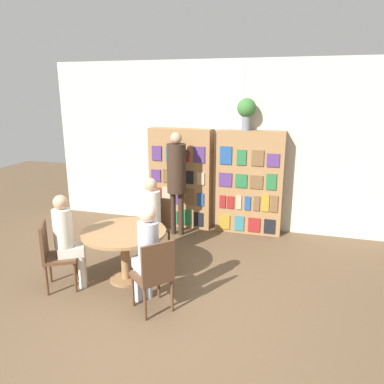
{
  "coord_description": "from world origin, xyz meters",
  "views": [
    {
      "loc": [
        1.48,
        -3.13,
        2.49
      ],
      "look_at": [
        -0.01,
        1.9,
        1.05
      ],
      "focal_mm": 35.0,
      "sensor_mm": 36.0,
      "label": 1
    }
  ],
  "objects_px": {
    "bookshelf_left": "(181,178)",
    "chair_far_side": "(154,273)",
    "librarian_standing": "(177,173)",
    "seated_reader_right": "(147,249)",
    "seated_reader_left": "(150,214)",
    "chair_near_camera": "(54,252)",
    "chair_left_side": "(156,224)",
    "bookshelf_right": "(250,183)",
    "flower_vase": "(246,110)",
    "reading_table": "(124,240)",
    "seated_reader_back": "(67,236)"
  },
  "relations": [
    {
      "from": "chair_far_side",
      "to": "bookshelf_right",
      "type": "bearing_deg",
      "value": 29.15
    },
    {
      "from": "chair_far_side",
      "to": "seated_reader_left",
      "type": "height_order",
      "value": "seated_reader_left"
    },
    {
      "from": "bookshelf_right",
      "to": "chair_far_side",
      "type": "xyz_separation_m",
      "value": [
        -0.65,
        -2.87,
        -0.41
      ]
    },
    {
      "from": "chair_left_side",
      "to": "seated_reader_right",
      "type": "height_order",
      "value": "seated_reader_right"
    },
    {
      "from": "bookshelf_right",
      "to": "flower_vase",
      "type": "height_order",
      "value": "flower_vase"
    },
    {
      "from": "reading_table",
      "to": "chair_near_camera",
      "type": "height_order",
      "value": "chair_near_camera"
    },
    {
      "from": "chair_far_side",
      "to": "reading_table",
      "type": "bearing_deg",
      "value": 90.0
    },
    {
      "from": "chair_near_camera",
      "to": "seated_reader_right",
      "type": "distance_m",
      "value": 1.31
    },
    {
      "from": "bookshelf_right",
      "to": "chair_left_side",
      "type": "relative_size",
      "value": 2.04
    },
    {
      "from": "reading_table",
      "to": "chair_far_side",
      "type": "bearing_deg",
      "value": -41.87
    },
    {
      "from": "bookshelf_left",
      "to": "flower_vase",
      "type": "bearing_deg",
      "value": 0.23
    },
    {
      "from": "bookshelf_right",
      "to": "librarian_standing",
      "type": "bearing_deg",
      "value": -157.04
    },
    {
      "from": "chair_near_camera",
      "to": "seated_reader_back",
      "type": "bearing_deg",
      "value": 90.0
    },
    {
      "from": "flower_vase",
      "to": "chair_far_side",
      "type": "bearing_deg",
      "value": -100.72
    },
    {
      "from": "seated_reader_left",
      "to": "seated_reader_right",
      "type": "height_order",
      "value": "seated_reader_right"
    },
    {
      "from": "chair_near_camera",
      "to": "chair_far_side",
      "type": "bearing_deg",
      "value": 54.0
    },
    {
      "from": "reading_table",
      "to": "chair_left_side",
      "type": "xyz_separation_m",
      "value": [
        0.09,
        0.89,
        -0.08
      ]
    },
    {
      "from": "seated_reader_right",
      "to": "reading_table",
      "type": "bearing_deg",
      "value": 90.0
    },
    {
      "from": "seated_reader_left",
      "to": "chair_left_side",
      "type": "bearing_deg",
      "value": -90.0
    },
    {
      "from": "seated_reader_right",
      "to": "chair_left_side",
      "type": "bearing_deg",
      "value": 59.67
    },
    {
      "from": "seated_reader_left",
      "to": "flower_vase",
      "type": "bearing_deg",
      "value": -119.88
    },
    {
      "from": "bookshelf_left",
      "to": "seated_reader_back",
      "type": "distance_m",
      "value": 2.72
    },
    {
      "from": "chair_far_side",
      "to": "seated_reader_left",
      "type": "distance_m",
      "value": 1.45
    },
    {
      "from": "bookshelf_left",
      "to": "chair_far_side",
      "type": "bearing_deg",
      "value": -77.73
    },
    {
      "from": "seated_reader_left",
      "to": "seated_reader_back",
      "type": "distance_m",
      "value": 1.26
    },
    {
      "from": "chair_near_camera",
      "to": "seated_reader_right",
      "type": "relative_size",
      "value": 0.71
    },
    {
      "from": "reading_table",
      "to": "chair_far_side",
      "type": "height_order",
      "value": "chair_far_side"
    },
    {
      "from": "librarian_standing",
      "to": "seated_reader_right",
      "type": "bearing_deg",
      "value": -79.93
    },
    {
      "from": "seated_reader_left",
      "to": "bookshelf_left",
      "type": "bearing_deg",
      "value": -82.84
    },
    {
      "from": "bookshelf_left",
      "to": "librarian_standing",
      "type": "relative_size",
      "value": 1.01
    },
    {
      "from": "chair_left_side",
      "to": "bookshelf_left",
      "type": "bearing_deg",
      "value": -81.93
    },
    {
      "from": "bookshelf_right",
      "to": "flower_vase",
      "type": "bearing_deg",
      "value": 177.4
    },
    {
      "from": "librarian_standing",
      "to": "bookshelf_left",
      "type": "bearing_deg",
      "value": 100.15
    },
    {
      "from": "flower_vase",
      "to": "seated_reader_back",
      "type": "height_order",
      "value": "flower_vase"
    },
    {
      "from": "seated_reader_left",
      "to": "bookshelf_right",
      "type": "bearing_deg",
      "value": -122.38
    },
    {
      "from": "flower_vase",
      "to": "librarian_standing",
      "type": "relative_size",
      "value": 0.3
    },
    {
      "from": "bookshelf_right",
      "to": "reading_table",
      "type": "xyz_separation_m",
      "value": [
        -1.31,
        -2.28,
        -0.33
      ]
    },
    {
      "from": "chair_left_side",
      "to": "librarian_standing",
      "type": "relative_size",
      "value": 0.49
    },
    {
      "from": "chair_left_side",
      "to": "chair_far_side",
      "type": "bearing_deg",
      "value": 117.0
    },
    {
      "from": "reading_table",
      "to": "chair_near_camera",
      "type": "distance_m",
      "value": 0.89
    },
    {
      "from": "bookshelf_right",
      "to": "seated_reader_back",
      "type": "relative_size",
      "value": 1.46
    },
    {
      "from": "chair_near_camera",
      "to": "chair_far_side",
      "type": "distance_m",
      "value": 1.44
    },
    {
      "from": "seated_reader_left",
      "to": "librarian_standing",
      "type": "xyz_separation_m",
      "value": [
        0.05,
        1.07,
        0.4
      ]
    },
    {
      "from": "chair_left_side",
      "to": "seated_reader_back",
      "type": "bearing_deg",
      "value": 66.36
    },
    {
      "from": "bookshelf_left",
      "to": "chair_far_side",
      "type": "height_order",
      "value": "bookshelf_left"
    },
    {
      "from": "bookshelf_right",
      "to": "reading_table",
      "type": "height_order",
      "value": "bookshelf_right"
    },
    {
      "from": "bookshelf_right",
      "to": "chair_near_camera",
      "type": "relative_size",
      "value": 2.04
    },
    {
      "from": "chair_near_camera",
      "to": "reading_table",
      "type": "bearing_deg",
      "value": 90.0
    },
    {
      "from": "flower_vase",
      "to": "reading_table",
      "type": "height_order",
      "value": "flower_vase"
    },
    {
      "from": "bookshelf_right",
      "to": "seated_reader_right",
      "type": "height_order",
      "value": "bookshelf_right"
    }
  ]
}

